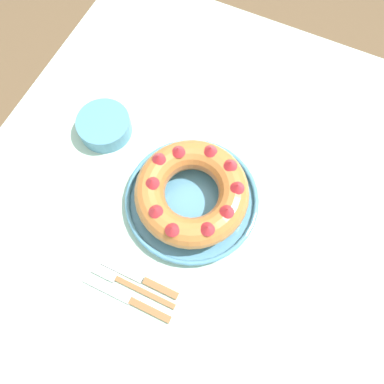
% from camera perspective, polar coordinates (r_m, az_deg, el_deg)
% --- Properties ---
extents(ground_plane, '(8.00, 8.00, 0.00)m').
position_cam_1_polar(ground_plane, '(1.66, 0.80, -10.47)').
color(ground_plane, brown).
extents(dining_table, '(1.30, 1.19, 0.74)m').
position_cam_1_polar(dining_table, '(1.02, 1.28, -3.58)').
color(dining_table, silver).
rests_on(dining_table, ground_plane).
extents(serving_dish, '(0.33, 0.33, 0.03)m').
position_cam_1_polar(serving_dish, '(0.93, 0.00, -1.09)').
color(serving_dish, '#518EB2').
rests_on(serving_dish, dining_table).
extents(bundt_cake, '(0.27, 0.27, 0.09)m').
position_cam_1_polar(bundt_cake, '(0.89, 0.01, 0.04)').
color(bundt_cake, '#C67538').
rests_on(bundt_cake, serving_dish).
extents(fork, '(0.02, 0.21, 0.01)m').
position_cam_1_polar(fork, '(0.91, -9.85, -13.60)').
color(fork, '#936038').
rests_on(fork, dining_table).
extents(serving_knife, '(0.02, 0.23, 0.01)m').
position_cam_1_polar(serving_knife, '(0.90, -8.92, -16.20)').
color(serving_knife, '#936038').
rests_on(serving_knife, dining_table).
extents(cake_knife, '(0.02, 0.19, 0.01)m').
position_cam_1_polar(cake_knife, '(0.90, -7.35, -13.17)').
color(cake_knife, '#936038').
rests_on(cake_knife, dining_table).
extents(side_bowl, '(0.14, 0.14, 0.05)m').
position_cam_1_polar(side_bowl, '(1.04, -13.20, 9.78)').
color(side_bowl, '#518EB2').
rests_on(side_bowl, dining_table).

